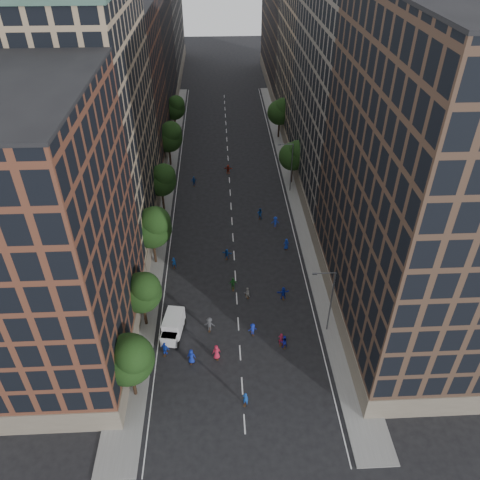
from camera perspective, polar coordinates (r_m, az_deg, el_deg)
The scene contains 41 objects.
ground at distance 78.65m, azimuth -1.09°, elevation 3.96°, with size 240.00×240.00×0.00m, color black.
sidewalk_left at distance 85.64m, azimuth -9.36°, elevation 6.42°, with size 4.00×105.00×0.15m, color slate.
sidewalk_right at distance 86.13m, azimuth 6.80°, elevation 6.85°, with size 4.00×105.00×0.15m, color slate.
bldg_left_a at distance 49.32m, azimuth -22.74°, elevation -0.23°, with size 14.00×22.00×30.00m, color brown.
bldg_left_b at distance 68.55m, azimuth -17.64°, elevation 13.17°, with size 14.00×26.00×34.00m, color #967F62.
bldg_left_c at distance 90.63m, azimuth -14.28°, elevation 17.21°, with size 14.00×20.00×28.00m, color brown.
bldg_left_d at distance 112.84m, azimuth -12.44°, elevation 22.19°, with size 14.00×28.00×32.00m, color #2C211D.
bldg_left_e at distance 146.38m, azimuth -10.44°, elevation 24.34°, with size 14.00×40.00×26.00m, color #6B6358.
bldg_right_a at distance 52.21m, azimuth 21.12°, elevation 6.25°, with size 14.00×30.00×36.00m, color #473226.
bldg_right_b at distance 77.74m, azimuth 13.39°, elevation 16.16°, with size 14.00×28.00×33.00m, color #6B6358.
bldg_right_c at distance 102.59m, azimuth 9.67°, elevation 21.99°, with size 14.00×26.00×35.00m, color #967F62.
bldg_right_d at distance 134.80m, azimuth 6.73°, elevation 24.51°, with size 14.00×40.00×30.00m, color #473226.
tree_left_0 at distance 48.04m, azimuth -13.30°, elevation -13.83°, with size 5.20×5.20×8.83m.
tree_left_1 at distance 55.17m, azimuth -11.82°, elevation -6.13°, with size 4.80×4.80×8.21m.
tree_left_2 at distance 63.98m, azimuth -10.62°, elevation 1.66°, with size 5.60×5.60×9.45m.
tree_left_3 at distance 76.12m, azimuth -9.52°, elevation 7.33°, with size 5.00×5.00×8.58m.
tree_left_4 at distance 90.26m, azimuth -8.65°, elevation 12.41°, with size 5.40×5.40×9.08m.
tree_left_5 at distance 105.21m, azimuth -7.98°, elevation 15.73°, with size 4.80×4.80×8.33m.
tree_right_a at distance 83.77m, azimuth 6.61°, elevation 10.27°, with size 5.00×5.00×8.39m.
tree_right_b at distance 101.80m, azimuth 4.99°, elevation 15.40°, with size 5.20×5.20×8.83m.
streetlamp_near at distance 54.65m, azimuth 10.86°, elevation -7.02°, with size 2.64×0.22×9.06m.
streetlamp_far at distance 81.30m, azimuth 6.16°, elevation 9.09°, with size 2.64×0.22×9.06m.
cargo_van at distance 56.55m, azimuth -8.19°, elevation -10.36°, with size 2.89×4.89×2.46m.
skater_0 at distance 53.71m, azimuth -5.95°, elevation -13.95°, with size 0.94×0.61×1.92m, color navy.
skater_1 at distance 50.31m, azimuth 0.68°, elevation -18.80°, with size 0.61×0.40×1.66m, color #1445A7.
skater_2 at distance 55.21m, azimuth 5.37°, elevation -12.25°, with size 0.82×0.64×1.69m, color #141CA9.
skater_3 at distance 56.36m, azimuth 1.54°, elevation -10.83°, with size 1.03×0.59×1.59m, color #1427A5.
skater_4 at distance 54.85m, azimuth -9.14°, elevation -12.98°, with size 1.07×0.45×1.83m, color #1534AD.
skater_5 at distance 60.88m, azimuth 5.30°, elevation -6.48°, with size 1.64×0.52×1.77m, color #142AA9.
skater_6 at distance 53.87m, azimuth -2.88°, elevation -13.51°, with size 0.95×0.62×1.95m, color #AB1C35.
skater_7 at distance 55.39m, azimuth 5.02°, elevation -11.96°, with size 0.64×0.42×1.75m, color maroon.
skater_8 at distance 60.88m, azimuth 0.87°, elevation -6.46°, with size 0.73×0.57×1.51m, color #B0B0AC.
skater_9 at distance 56.77m, azimuth -3.73°, elevation -10.22°, with size 1.24×0.71×1.92m, color #3D3E42.
skater_10 at distance 61.85m, azimuth -0.84°, elevation -5.39°, with size 1.11×0.46×1.90m, color #1F6824.
skater_11 at distance 67.06m, azimuth -1.62°, elevation -1.73°, with size 1.45×0.46×1.57m, color #123E93.
skater_12 at distance 69.14m, azimuth 5.66°, elevation -0.51°, with size 0.83×0.54×1.71m, color #1330A0.
skater_13 at distance 66.09m, azimuth -8.05°, elevation -2.74°, with size 0.61×0.40×1.66m, color #1549AA.
skater_14 at distance 75.54m, azimuth 2.44°, elevation 3.25°, with size 0.88×0.69×1.82m, color #123F94.
skater_15 at distance 73.61m, azimuth 4.32°, elevation 2.18°, with size 1.18×0.68×1.82m, color #1736BE.
skater_16 at distance 84.95m, azimuth -5.63°, elevation 7.13°, with size 1.05×0.44×1.80m, color navy.
skater_17 at distance 88.60m, azimuth -1.46°, elevation 8.59°, with size 1.64×0.52×1.77m, color #A42A1B.
Camera 1 is at (-1.73, -26.41, 42.11)m, focal length 35.00 mm.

